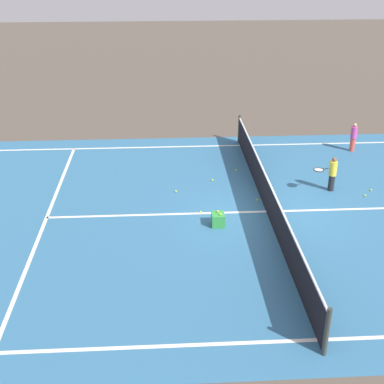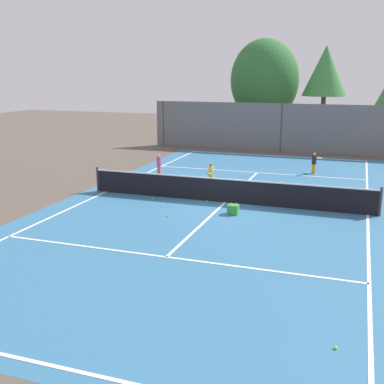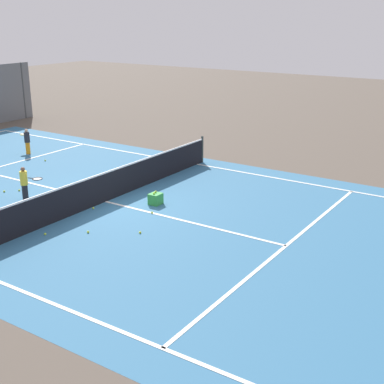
# 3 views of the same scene
# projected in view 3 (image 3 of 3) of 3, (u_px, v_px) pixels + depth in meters

# --- Properties ---
(ground_plane) EXTENTS (80.00, 80.00, 0.00)m
(ground_plane) POSITION_uv_depth(u_px,v_px,m) (106.00, 202.00, 17.56)
(ground_plane) COLOR brown
(court_surface) EXTENTS (13.00, 25.00, 0.01)m
(court_surface) POSITION_uv_depth(u_px,v_px,m) (106.00, 202.00, 17.56)
(court_surface) COLOR teal
(court_surface) RESTS_ON ground_plane
(tennis_net) EXTENTS (11.90, 0.10, 1.10)m
(tennis_net) POSITION_uv_depth(u_px,v_px,m) (105.00, 187.00, 17.40)
(tennis_net) COLOR #333833
(tennis_net) RESTS_ON ground_plane
(player_0) EXTENTS (0.56, 0.81, 1.12)m
(player_0) POSITION_uv_depth(u_px,v_px,m) (27.00, 141.00, 23.37)
(player_0) COLOR orange
(player_0) RESTS_ON ground_plane
(player_2) EXTENTS (0.46, 0.83, 1.13)m
(player_2) POSITION_uv_depth(u_px,v_px,m) (25.00, 183.00, 17.52)
(player_2) COLOR #232328
(player_2) RESTS_ON ground_plane
(ball_crate) EXTENTS (0.40, 0.35, 0.43)m
(ball_crate) POSITION_uv_depth(u_px,v_px,m) (156.00, 199.00, 17.27)
(ball_crate) COLOR green
(ball_crate) RESTS_ON ground_plane
(tennis_ball_0) EXTENTS (0.07, 0.07, 0.07)m
(tennis_ball_0) POSITION_uv_depth(u_px,v_px,m) (45.00, 160.00, 22.37)
(tennis_ball_0) COLOR #CCE533
(tennis_ball_0) RESTS_ON ground_plane
(tennis_ball_1) EXTENTS (0.07, 0.07, 0.07)m
(tennis_ball_1) POSITION_uv_depth(u_px,v_px,m) (93.00, 208.00, 16.89)
(tennis_ball_1) COLOR #CCE533
(tennis_ball_1) RESTS_ON ground_plane
(tennis_ball_2) EXTENTS (0.07, 0.07, 0.07)m
(tennis_ball_2) POSITION_uv_depth(u_px,v_px,m) (19.00, 190.00, 18.60)
(tennis_ball_2) COLOR #CCE533
(tennis_ball_2) RESTS_ON ground_plane
(tennis_ball_3) EXTENTS (0.07, 0.07, 0.07)m
(tennis_ball_3) POSITION_uv_depth(u_px,v_px,m) (4.00, 191.00, 18.47)
(tennis_ball_3) COLOR #CCE533
(tennis_ball_3) RESTS_ON ground_plane
(tennis_ball_4) EXTENTS (0.07, 0.07, 0.07)m
(tennis_ball_4) POSITION_uv_depth(u_px,v_px,m) (88.00, 232.00, 15.04)
(tennis_ball_4) COLOR #CCE533
(tennis_ball_4) RESTS_ON ground_plane
(tennis_ball_5) EXTENTS (0.07, 0.07, 0.07)m
(tennis_ball_5) POSITION_uv_depth(u_px,v_px,m) (140.00, 232.00, 15.01)
(tennis_ball_5) COLOR #CCE533
(tennis_ball_5) RESTS_ON ground_plane
(tennis_ball_6) EXTENTS (0.07, 0.07, 0.07)m
(tennis_ball_6) POSITION_uv_depth(u_px,v_px,m) (45.00, 234.00, 14.90)
(tennis_ball_6) COLOR #CCE533
(tennis_ball_6) RESTS_ON ground_plane
(tennis_ball_7) EXTENTS (0.07, 0.07, 0.07)m
(tennis_ball_7) POSITION_uv_depth(u_px,v_px,m) (152.00, 213.00, 16.50)
(tennis_ball_7) COLOR #CCE533
(tennis_ball_7) RESTS_ON ground_plane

